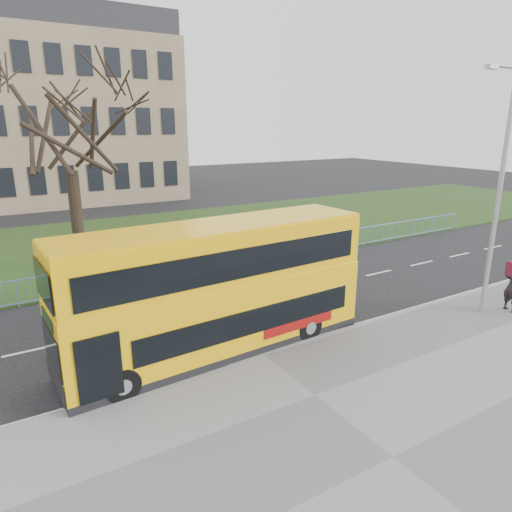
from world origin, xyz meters
The scene contains 8 objects.
ground centered at (0.00, 0.00, 0.00)m, with size 120.00×120.00×0.00m, color black.
pavement centered at (0.00, -6.75, 0.06)m, with size 80.00×10.50×0.12m, color slate.
kerb centered at (0.00, -1.55, 0.07)m, with size 80.00×0.20×0.14m, color gray.
grass_verge centered at (0.00, 14.30, 0.04)m, with size 80.00×15.40×0.08m, color #1E3D16.
guard_railing centered at (0.00, 6.60, 0.55)m, with size 40.00×0.12×1.10m, color #739ACD, non-canonical shape.
bare_tree centered at (-3.00, 10.00, 5.65)m, with size 7.80×7.80×11.15m, color black, non-canonical shape.
yellow_bus centered at (-0.92, -0.51, 2.13)m, with size 9.57×2.76×3.96m.
street_lamp centered at (8.54, -3.01, 4.75)m, with size 1.79×0.26×8.44m.
Camera 1 is at (-6.54, -12.11, 6.81)m, focal length 32.00 mm.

